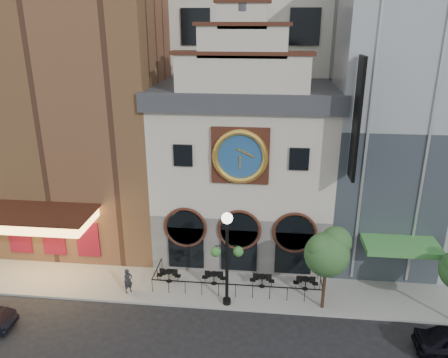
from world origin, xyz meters
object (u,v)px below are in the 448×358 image
bistro_1 (214,278)px  lamppost (227,249)px  pedestrian (128,281)px  tree_left (328,251)px  bistro_2 (262,280)px  bistro_0 (169,275)px  bistro_3 (306,283)px

bistro_1 → lamppost: bearing=-62.7°
pedestrian → tree_left: tree_left is taller
bistro_2 → tree_left: bearing=-25.3°
bistro_0 → bistro_3: same height
bistro_3 → pedestrian: 11.28m
tree_left → bistro_1: bearing=165.7°
bistro_1 → bistro_2: bearing=0.2°
bistro_1 → tree_left: (6.85, -1.75, 3.35)m
bistro_3 → tree_left: bearing=-62.1°
bistro_0 → bistro_2: size_ratio=1.00×
bistro_1 → bistro_0: bearing=-179.1°
pedestrian → tree_left: bearing=-48.6°
bistro_1 → pedestrian: bearing=-164.0°
bistro_0 → bistro_2: 6.13m
bistro_2 → lamppost: (-2.08, -2.05, 3.28)m
bistro_3 → lamppost: (-4.86, -2.06, 3.28)m
pedestrian → lamppost: size_ratio=0.27×
bistro_2 → pedestrian: (-8.40, -1.52, 0.35)m
bistro_0 → pedestrian: size_ratio=0.97×
bistro_2 → pedestrian: size_ratio=0.97×
pedestrian → lamppost: lamppost is taller
tree_left → bistro_0: bearing=170.2°
bistro_1 → tree_left: size_ratio=0.30×
bistro_3 → bistro_0: bearing=-179.6°
bistro_3 → lamppost: 6.22m
pedestrian → bistro_1: bearing=-31.4°
bistro_1 → tree_left: tree_left is taller
bistro_1 → lamppost: (1.05, -2.03, 3.28)m
bistro_2 → bistro_3: bearing=0.2°
pedestrian → lamppost: bearing=-52.2°
bistro_0 → pedestrian: 2.72m
bistro_2 → lamppost: size_ratio=0.26×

